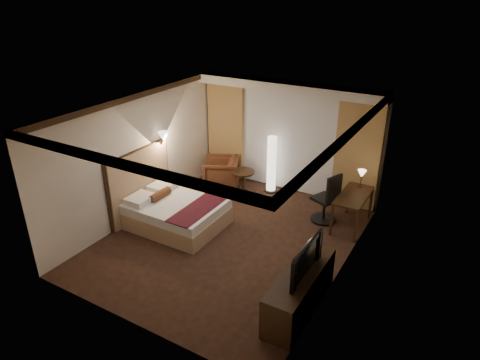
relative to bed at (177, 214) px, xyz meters
The scene contains 21 objects.
floor 1.28m from the bed, ahead, with size 4.50×5.50×0.01m, color black.
ceiling 2.73m from the bed, ahead, with size 4.50×5.50×0.01m, color white.
back_wall 3.30m from the bed, 66.42° to the left, with size 4.50×0.02×2.70m, color beige.
left_wall 1.47m from the bed, behind, with size 0.02×5.50×2.70m, color beige.
right_wall 3.66m from the bed, ahead, with size 0.02×5.50×2.70m, color beige.
crown_molding 2.67m from the bed, ahead, with size 4.50×5.50×0.12m, color black, non-canonical shape.
soffit 3.71m from the bed, 64.44° to the left, with size 4.50×0.50×0.20m, color white.
curtain_sheer 3.20m from the bed, 65.82° to the left, with size 2.48×0.04×2.45m, color silver.
curtain_left_drape 2.92m from the bed, 99.47° to the left, with size 1.00×0.14×2.45m, color tan.
curtain_right_drape 4.12m from the bed, 42.68° to the left, with size 1.00×0.14×2.45m, color tan.
wall_sconce 1.75m from the bed, 138.88° to the left, with size 0.24×0.24×0.24m, color white, non-canonical shape.
bed is the anchor object (origin of this frame).
headboard 1.06m from the bed, behind, with size 0.12×1.77×1.50m, color tan, non-canonical shape.
armchair 2.05m from the bed, 95.58° to the left, with size 0.83×0.78×0.85m, color #522B18.
side_table 2.03m from the bed, 76.40° to the left, with size 0.56×0.56×0.61m, color black, non-canonical shape.
floor_lamp 2.70m from the bed, 68.36° to the left, with size 0.30×0.30×1.43m, color white, non-canonical shape.
desk 3.68m from the bed, 29.52° to the left, with size 0.55×1.19×0.75m, color black, non-canonical shape.
desk_lamp 3.97m from the bed, 35.23° to the left, with size 0.18×0.18×0.34m, color #FFD899, non-canonical shape.
office_chair 3.16m from the bed, 33.97° to the left, with size 0.55×0.55×1.14m, color black, non-canonical shape.
dresser 3.42m from the bed, 18.19° to the right, with size 0.50×1.78×0.69m, color black, non-canonical shape.
television 3.47m from the bed, 18.35° to the right, with size 1.08×0.62×0.14m, color black.
Camera 1 is at (3.87, -6.23, 4.72)m, focal length 32.00 mm.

